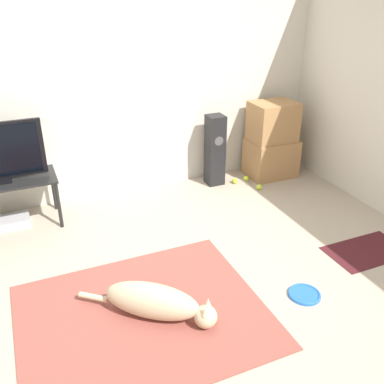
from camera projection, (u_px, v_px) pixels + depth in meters
The scene contains 13 objects.
ground_plane at pixel (172, 303), 3.30m from camera, with size 12.00×12.00×0.00m, color #B2A38E.
wall_back at pixel (97, 83), 4.45m from camera, with size 8.00×0.06×2.55m.
area_rug at pixel (143, 316), 3.17m from camera, with size 1.79×1.48×0.01m.
dog at pixel (156, 302), 3.10m from camera, with size 0.87×0.73×0.27m.
frisbee at pixel (304, 294), 3.38m from camera, with size 0.25×0.25×0.03m.
cardboard_box_lower at pixel (271, 158), 5.37m from camera, with size 0.58×0.45×0.47m.
cardboard_box_upper at pixel (273, 122), 5.16m from camera, with size 0.53×0.41×0.47m.
floor_speaker at pixel (215, 150), 5.07m from camera, with size 0.20×0.20×0.85m.
tennis_ball_by_boxes at pixel (246, 178), 5.30m from camera, with size 0.07×0.07×0.07m.
tennis_ball_near_speaker at pixel (259, 187), 5.07m from camera, with size 0.07×0.07×0.07m.
tennis_ball_loose_on_carpet at pixel (235, 181), 5.23m from camera, with size 0.07×0.07×0.07m.
game_console at pixel (11, 222), 4.33m from camera, with size 0.35×0.24×0.09m.
door_mat at pixel (367, 251), 3.93m from camera, with size 0.75×0.44×0.01m.
Camera 1 is at (-0.88, -2.42, 2.24)m, focal length 40.00 mm.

